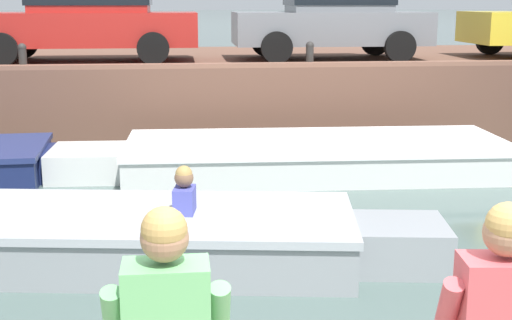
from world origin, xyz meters
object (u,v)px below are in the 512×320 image
at_px(car_centre_grey, 333,17).
at_px(mooring_bollard_mid, 23,55).
at_px(motorboat_passing, 138,237).
at_px(car_left_inner_red, 86,17).
at_px(boat_moored_central_white, 298,157).
at_px(mooring_bollard_east, 310,53).

height_order(car_centre_grey, mooring_bollard_mid, car_centre_grey).
xyz_separation_m(motorboat_passing, mooring_bollard_mid, (-2.23, 5.83, 1.42)).
relative_size(motorboat_passing, car_centre_grey, 1.53).
height_order(car_left_inner_red, car_centre_grey, same).
distance_m(boat_moored_central_white, mooring_bollard_east, 2.69).
xyz_separation_m(motorboat_passing, mooring_bollard_east, (2.82, 5.83, 1.42)).
relative_size(car_left_inner_red, mooring_bollard_east, 9.87).
xyz_separation_m(boat_moored_central_white, car_centre_grey, (1.31, 3.74, 2.04)).
relative_size(boat_moored_central_white, car_left_inner_red, 1.60).
distance_m(car_left_inner_red, mooring_bollard_east, 4.44).
height_order(boat_moored_central_white, mooring_bollard_east, mooring_bollard_east).
bearing_deg(motorboat_passing, car_left_inner_red, 100.02).
bearing_deg(mooring_bollard_east, mooring_bollard_mid, 180.00).
distance_m(car_centre_grey, mooring_bollard_east, 1.81).
distance_m(car_left_inner_red, mooring_bollard_mid, 1.90).
bearing_deg(mooring_bollard_mid, motorboat_passing, -69.04).
height_order(boat_moored_central_white, car_left_inner_red, car_left_inner_red).
distance_m(car_centre_grey, mooring_bollard_mid, 6.02).
relative_size(car_left_inner_red, car_centre_grey, 1.14).
bearing_deg(motorboat_passing, mooring_bollard_east, 64.23).
bearing_deg(boat_moored_central_white, mooring_bollard_east, 75.46).
bearing_deg(motorboat_passing, mooring_bollard_mid, 110.96).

